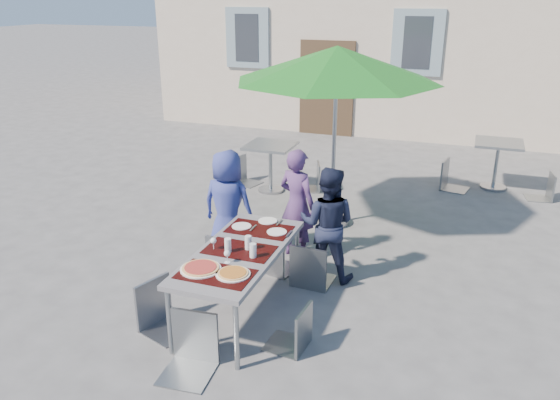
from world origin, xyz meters
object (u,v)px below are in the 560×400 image
at_px(child_2, 327,224).
at_px(cafe_table_0, 271,158).
at_px(chair_5, 188,311).
at_px(chair_0, 225,230).
at_px(cafe_table_1, 497,155).
at_px(pizza_near_left, 201,268).
at_px(chair_3, 157,278).
at_px(chair_4, 295,303).
at_px(chair_2, 311,239).
at_px(pizza_near_right, 233,273).
at_px(bg_chair_l_0, 243,154).
at_px(bg_chair_r_1, 548,171).
at_px(dining_table, 240,255).
at_px(child_1, 297,204).
at_px(bg_chair_l_1, 452,157).
at_px(patio_umbrella, 337,65).
at_px(bg_chair_r_0, 313,161).
at_px(child_0, 228,205).

relative_size(child_2, cafe_table_0, 1.66).
bearing_deg(chair_5, chair_0, 105.04).
relative_size(chair_5, cafe_table_1, 1.21).
xyz_separation_m(pizza_near_left, chair_3, (-0.49, 0.00, -0.20)).
distance_m(pizza_near_left, chair_4, 0.95).
bearing_deg(chair_2, pizza_near_right, -105.34).
bearing_deg(cafe_table_1, chair_4, -108.18).
height_order(bg_chair_l_0, bg_chair_r_1, bg_chair_l_0).
xyz_separation_m(chair_0, cafe_table_1, (3.09, 4.40, 0.04)).
relative_size(cafe_table_0, bg_chair_l_0, 0.90).
height_order(pizza_near_left, chair_4, chair_4).
bearing_deg(cafe_table_1, bg_chair_r_1, -20.77).
relative_size(dining_table, chair_0, 1.91).
relative_size(child_1, chair_4, 1.69).
bearing_deg(bg_chair_l_1, bg_chair_l_0, -165.12).
distance_m(child_1, bg_chair_l_0, 3.06).
bearing_deg(pizza_near_right, chair_0, 118.39).
bearing_deg(bg_chair_r_1, patio_umbrella, -144.44).
height_order(child_2, bg_chair_r_0, child_2).
distance_m(chair_4, bg_chair_r_0, 4.54).
bearing_deg(chair_2, patio_umbrella, 97.40).
distance_m(child_1, chair_2, 0.80).
relative_size(chair_4, chair_5, 0.84).
bearing_deg(cafe_table_0, pizza_near_left, -78.07).
distance_m(dining_table, cafe_table_0, 3.86).
xyz_separation_m(pizza_near_left, bg_chair_l_0, (-1.51, 4.48, -0.23)).
xyz_separation_m(chair_2, chair_4, (0.21, -1.21, -0.10)).
height_order(child_0, cafe_table_0, child_0).
relative_size(chair_2, patio_umbrella, 0.35).
bearing_deg(bg_chair_l_0, child_2, -51.03).
xyz_separation_m(child_1, chair_4, (0.60, -1.89, -0.23)).
bearing_deg(chair_5, child_1, 85.65).
xyz_separation_m(dining_table, cafe_table_0, (-1.07, 3.71, -0.10)).
bearing_deg(pizza_near_right, bg_chair_l_0, 112.44).
bearing_deg(dining_table, patio_umbrella, 83.98).
bearing_deg(cafe_table_0, pizza_near_right, -73.80).
bearing_deg(patio_umbrella, bg_chair_l_0, 147.18).
bearing_deg(chair_4, chair_5, -142.92).
bearing_deg(bg_chair_l_0, pizza_near_right, -67.56).
xyz_separation_m(chair_0, bg_chair_r_0, (0.13, 3.25, -0.04)).
height_order(pizza_near_right, chair_4, chair_4).
bearing_deg(chair_2, chair_3, -131.53).
xyz_separation_m(chair_3, bg_chair_l_0, (-1.02, 4.48, -0.04)).
bearing_deg(pizza_near_left, bg_chair_r_1, 56.94).
xyz_separation_m(chair_4, bg_chair_r_1, (2.61, 5.26, 0.00)).
bearing_deg(bg_chair_r_1, chair_3, -126.58).
xyz_separation_m(child_2, chair_0, (-1.17, -0.32, -0.12)).
height_order(chair_3, bg_chair_l_0, chair_3).
distance_m(child_2, bg_chair_l_1, 3.99).
relative_size(child_2, chair_2, 1.38).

